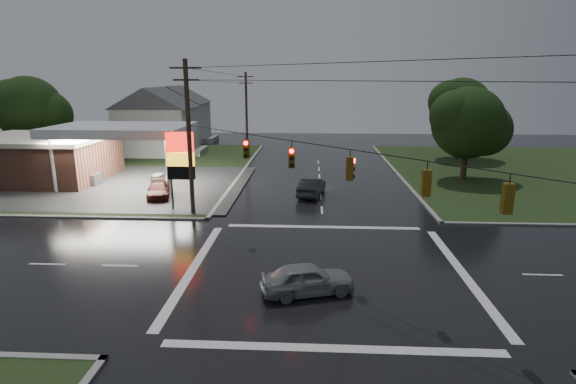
{
  "coord_description": "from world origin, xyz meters",
  "views": [
    {
      "loc": [
        -0.86,
        -21.74,
        9.72
      ],
      "look_at": [
        -2.24,
        4.65,
        3.0
      ],
      "focal_mm": 28.0,
      "sensor_mm": 36.0,
      "label": 1
    }
  ],
  "objects_px": {
    "gas_station": "(53,155)",
    "tree_nw_behind": "(31,109)",
    "utility_pole_nw": "(189,136)",
    "tree_ne_far": "(462,108)",
    "car_crossing": "(308,279)",
    "house_far": "(176,113)",
    "tree_ne_near": "(470,123)",
    "car_pump": "(159,190)",
    "utility_pole_n": "(246,111)",
    "pylon_sign": "(181,158)",
    "car_north": "(312,187)",
    "house_near": "(157,120)"
  },
  "relations": [
    {
      "from": "gas_station",
      "to": "tree_nw_behind",
      "type": "xyz_separation_m",
      "value": [
        -8.17,
        10.29,
        3.63
      ]
    },
    {
      "from": "utility_pole_nw",
      "to": "tree_nw_behind",
      "type": "relative_size",
      "value": 1.1
    },
    {
      "from": "tree_ne_far",
      "to": "car_crossing",
      "type": "xyz_separation_m",
      "value": [
        -18.11,
        -36.64,
        -5.45
      ]
    },
    {
      "from": "house_far",
      "to": "gas_station",
      "type": "bearing_deg",
      "value": -97.5
    },
    {
      "from": "house_far",
      "to": "tree_ne_far",
      "type": "distance_m",
      "value": 41.57
    },
    {
      "from": "tree_ne_near",
      "to": "car_pump",
      "type": "xyz_separation_m",
      "value": [
        -27.72,
        -7.99,
        -4.93
      ]
    },
    {
      "from": "tree_ne_near",
      "to": "tree_ne_far",
      "type": "xyz_separation_m",
      "value": [
        3.01,
        12.0,
        0.62
      ]
    },
    {
      "from": "utility_pole_n",
      "to": "car_crossing",
      "type": "relative_size",
      "value": 2.44
    },
    {
      "from": "utility_pole_n",
      "to": "house_far",
      "type": "xyz_separation_m",
      "value": [
        -12.45,
        10.0,
        -1.06
      ]
    },
    {
      "from": "utility_pole_nw",
      "to": "utility_pole_n",
      "type": "xyz_separation_m",
      "value": [
        0.0,
        28.5,
        -0.25
      ]
    },
    {
      "from": "utility_pole_nw",
      "to": "car_crossing",
      "type": "height_order",
      "value": "utility_pole_nw"
    },
    {
      "from": "pylon_sign",
      "to": "car_crossing",
      "type": "bearing_deg",
      "value": -54.02
    },
    {
      "from": "tree_nw_behind",
      "to": "house_far",
      "type": "bearing_deg",
      "value": 56.56
    },
    {
      "from": "pylon_sign",
      "to": "tree_ne_far",
      "type": "distance_m",
      "value": 36.35
    },
    {
      "from": "car_north",
      "to": "house_far",
      "type": "bearing_deg",
      "value": -45.19
    },
    {
      "from": "car_crossing",
      "to": "utility_pole_nw",
      "type": "bearing_deg",
      "value": 19.15
    },
    {
      "from": "gas_station",
      "to": "house_near",
      "type": "distance_m",
      "value": 17.07
    },
    {
      "from": "tree_ne_far",
      "to": "car_crossing",
      "type": "distance_m",
      "value": 41.23
    },
    {
      "from": "pylon_sign",
      "to": "tree_ne_far",
      "type": "bearing_deg",
      "value": 40.35
    },
    {
      "from": "utility_pole_n",
      "to": "car_pump",
      "type": "relative_size",
      "value": 2.41
    },
    {
      "from": "gas_station",
      "to": "pylon_sign",
      "type": "xyz_separation_m",
      "value": [
        15.18,
        -9.2,
        1.46
      ]
    },
    {
      "from": "utility_pole_nw",
      "to": "utility_pole_n",
      "type": "height_order",
      "value": "utility_pole_nw"
    },
    {
      "from": "pylon_sign",
      "to": "utility_pole_nw",
      "type": "relative_size",
      "value": 0.55
    },
    {
      "from": "tree_nw_behind",
      "to": "car_pump",
      "type": "xyz_separation_m",
      "value": [
        20.26,
        -15.99,
        -5.55
      ]
    },
    {
      "from": "house_far",
      "to": "house_near",
      "type": "bearing_deg",
      "value": -85.24
    },
    {
      "from": "utility_pole_nw",
      "to": "utility_pole_n",
      "type": "relative_size",
      "value": 1.05
    },
    {
      "from": "tree_nw_behind",
      "to": "car_north",
      "type": "height_order",
      "value": "tree_nw_behind"
    },
    {
      "from": "utility_pole_nw",
      "to": "tree_ne_far",
      "type": "bearing_deg",
      "value": 42.59
    },
    {
      "from": "car_north",
      "to": "tree_ne_near",
      "type": "bearing_deg",
      "value": -144.28
    },
    {
      "from": "tree_ne_far",
      "to": "house_far",
      "type": "bearing_deg",
      "value": 160.29
    },
    {
      "from": "house_far",
      "to": "car_north",
      "type": "bearing_deg",
      "value": -57.04
    },
    {
      "from": "car_pump",
      "to": "utility_pole_n",
      "type": "bearing_deg",
      "value": 64.51
    },
    {
      "from": "car_north",
      "to": "car_crossing",
      "type": "xyz_separation_m",
      "value": [
        -0.16,
        -18.02,
        -0.03
      ]
    },
    {
      "from": "utility_pole_nw",
      "to": "car_pump",
      "type": "height_order",
      "value": "utility_pole_nw"
    },
    {
      "from": "tree_ne_far",
      "to": "car_crossing",
      "type": "height_order",
      "value": "tree_ne_far"
    },
    {
      "from": "tree_nw_behind",
      "to": "house_near",
      "type": "bearing_deg",
      "value": 24.98
    },
    {
      "from": "pylon_sign",
      "to": "car_pump",
      "type": "height_order",
      "value": "pylon_sign"
    },
    {
      "from": "utility_pole_n",
      "to": "house_near",
      "type": "relative_size",
      "value": 0.95
    },
    {
      "from": "gas_station",
      "to": "utility_pole_n",
      "type": "relative_size",
      "value": 2.5
    },
    {
      "from": "utility_pole_nw",
      "to": "tree_ne_far",
      "type": "distance_m",
      "value": 36.2
    },
    {
      "from": "utility_pole_nw",
      "to": "pylon_sign",
      "type": "bearing_deg",
      "value": 135.0
    },
    {
      "from": "gas_station",
      "to": "tree_ne_far",
      "type": "height_order",
      "value": "tree_ne_far"
    },
    {
      "from": "utility_pole_n",
      "to": "car_crossing",
      "type": "height_order",
      "value": "utility_pole_n"
    },
    {
      "from": "house_far",
      "to": "car_pump",
      "type": "distance_m",
      "value": 35.22
    },
    {
      "from": "gas_station",
      "to": "tree_nw_behind",
      "type": "bearing_deg",
      "value": 128.42
    },
    {
      "from": "house_far",
      "to": "car_pump",
      "type": "relative_size",
      "value": 2.54
    },
    {
      "from": "house_far",
      "to": "car_pump",
      "type": "bearing_deg",
      "value": -76.17
    },
    {
      "from": "house_near",
      "to": "tree_ne_far",
      "type": "height_order",
      "value": "tree_ne_far"
    },
    {
      "from": "tree_nw_behind",
      "to": "car_crossing",
      "type": "distance_m",
      "value": 46.65
    },
    {
      "from": "gas_station",
      "to": "car_pump",
      "type": "distance_m",
      "value": 13.51
    }
  ]
}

